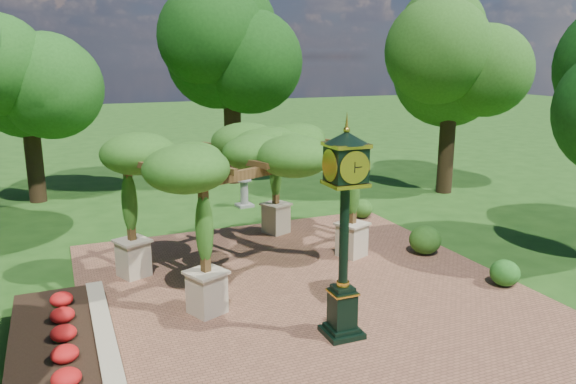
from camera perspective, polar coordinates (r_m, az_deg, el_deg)
name	(u,v)px	position (r m, az deg, el deg)	size (l,w,h in m)	color
ground	(333,318)	(12.26, 4.64, -12.63)	(120.00, 120.00, 0.00)	#1E4714
brick_plaza	(313,299)	(13.06, 2.59, -10.79)	(10.00, 12.00, 0.04)	brown
border_wall	(105,340)	(11.49, -18.13, -14.08)	(0.35, 5.00, 0.40)	#C6B793
flower_bed	(53,350)	(11.49, -22.74, -14.59)	(1.50, 5.00, 0.36)	red
pedestal_clock	(345,216)	(10.61, 5.77, -2.49)	(0.82, 0.82, 4.13)	black
pergola	(246,155)	(14.22, -4.27, 3.76)	(6.72, 5.55, 3.64)	beige
sundial	(244,195)	(20.75, -4.47, -0.28)	(0.62, 0.62, 1.02)	gray
shrub_front	(505,273)	(14.55, 21.17, -7.67)	(0.70, 0.70, 0.63)	#22601B
shrub_mid	(425,240)	(16.14, 13.76, -4.74)	(0.89, 0.89, 0.80)	#265317
shrub_back	(362,209)	(19.31, 7.54, -1.69)	(0.71, 0.71, 0.64)	#295719
tree_west_far	(25,73)	(22.94, -25.16, 10.84)	(3.68, 3.68, 7.02)	#312113
tree_north	(231,47)	(24.38, -5.84, 14.45)	(4.04, 4.04, 8.49)	#352115
tree_east_far	(453,53)	(23.25, 16.39, 13.41)	(4.37, 4.37, 8.07)	#302212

